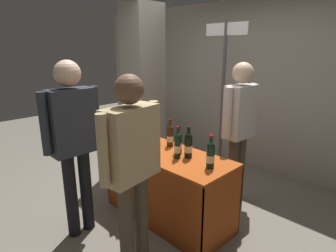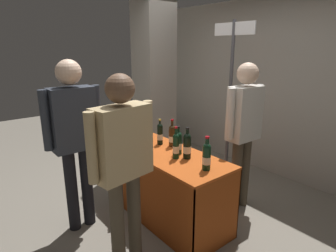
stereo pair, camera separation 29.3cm
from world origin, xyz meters
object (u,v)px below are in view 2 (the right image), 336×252
(vendor_presenter, at_px, (244,125))
(display_bottle_0, at_px, (160,134))
(featured_wine_bottle, at_px, (147,128))
(taster_foreground_right, at_px, (74,131))
(booth_signpost, at_px, (230,91))
(wine_glass_mid, at_px, (140,130))
(flower_vase, at_px, (132,135))
(concrete_pillar, at_px, (154,68))
(wine_glass_near_vendor, at_px, (121,134))
(tasting_table, at_px, (168,175))

(vendor_presenter, bearing_deg, display_bottle_0, -40.36)
(featured_wine_bottle, height_order, taster_foreground_right, taster_foreground_right)
(display_bottle_0, bearing_deg, booth_signpost, 76.68)
(featured_wine_bottle, height_order, vendor_presenter, vendor_presenter)
(display_bottle_0, height_order, vendor_presenter, vendor_presenter)
(taster_foreground_right, bearing_deg, display_bottle_0, -10.73)
(wine_glass_mid, bearing_deg, featured_wine_bottle, 4.29)
(display_bottle_0, relative_size, flower_vase, 0.73)
(featured_wine_bottle, bearing_deg, concrete_pillar, 139.95)
(taster_foreground_right, bearing_deg, wine_glass_mid, 10.14)
(display_bottle_0, xyz_separation_m, wine_glass_near_vendor, (-0.34, -0.31, -0.03))
(wine_glass_mid, xyz_separation_m, booth_signpost, (0.56, 1.00, 0.45))
(tasting_table, xyz_separation_m, vendor_presenter, (0.36, 0.81, 0.51))
(featured_wine_bottle, xyz_separation_m, display_bottle_0, (0.19, 0.04, -0.03))
(wine_glass_mid, xyz_separation_m, flower_vase, (0.15, -0.21, 0.02))
(vendor_presenter, bearing_deg, featured_wine_bottle, -46.21)
(featured_wine_bottle, distance_m, booth_signpost, 1.15)
(featured_wine_bottle, xyz_separation_m, taster_foreground_right, (0.01, -0.89, 0.14))
(flower_vase, distance_m, booth_signpost, 1.35)
(wine_glass_mid, bearing_deg, booth_signpost, 60.87)
(vendor_presenter, distance_m, taster_foreground_right, 1.82)
(featured_wine_bottle, bearing_deg, taster_foreground_right, -89.49)
(vendor_presenter, bearing_deg, flower_vase, -38.26)
(taster_foreground_right, bearing_deg, tasting_table, -29.11)
(tasting_table, relative_size, taster_foreground_right, 0.83)
(display_bottle_0, relative_size, taster_foreground_right, 0.17)
(taster_foreground_right, bearing_deg, vendor_presenter, -26.35)
(display_bottle_0, bearing_deg, concrete_pillar, 146.02)
(wine_glass_mid, xyz_separation_m, taster_foreground_right, (0.15, -0.87, 0.19))
(concrete_pillar, bearing_deg, taster_foreground_right, -59.42)
(featured_wine_bottle, bearing_deg, flower_vase, -86.83)
(tasting_table, bearing_deg, vendor_presenter, 66.10)
(display_bottle_0, bearing_deg, featured_wine_bottle, -167.76)
(concrete_pillar, bearing_deg, booth_signpost, 5.09)
(tasting_table, relative_size, wine_glass_mid, 10.64)
(wine_glass_mid, bearing_deg, concrete_pillar, 135.38)
(concrete_pillar, distance_m, wine_glass_near_vendor, 1.57)
(featured_wine_bottle, xyz_separation_m, vendor_presenter, (0.83, 0.74, 0.10))
(concrete_pillar, distance_m, featured_wine_bottle, 1.47)
(vendor_presenter, bearing_deg, taster_foreground_right, -24.78)
(featured_wine_bottle, distance_m, wine_glass_near_vendor, 0.31)
(wine_glass_mid, distance_m, taster_foreground_right, 0.91)
(vendor_presenter, relative_size, taster_foreground_right, 0.97)
(concrete_pillar, xyz_separation_m, taster_foreground_right, (1.03, -1.75, -0.47))
(display_bottle_0, distance_m, wine_glass_near_vendor, 0.46)
(flower_vase, relative_size, booth_signpost, 0.19)
(concrete_pillar, xyz_separation_m, flower_vase, (1.04, -1.08, -0.64))
(vendor_presenter, height_order, taster_foreground_right, taster_foreground_right)
(vendor_presenter, xyz_separation_m, taster_foreground_right, (-0.82, -1.63, 0.04))
(tasting_table, bearing_deg, taster_foreground_right, -119.58)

